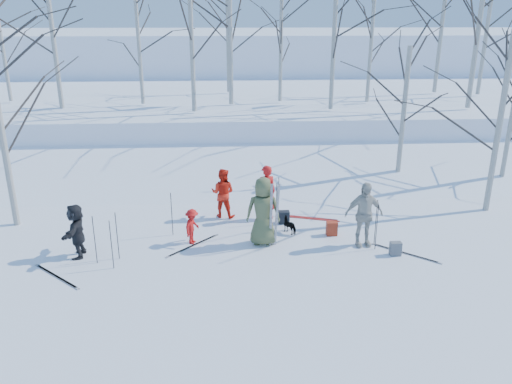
{
  "coord_description": "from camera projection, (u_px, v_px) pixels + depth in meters",
  "views": [
    {
      "loc": [
        -0.87,
        -12.36,
        6.16
      ],
      "look_at": [
        0.0,
        1.5,
        1.3
      ],
      "focal_mm": 35.0,
      "sensor_mm": 36.0,
      "label": 1
    }
  ],
  "objects": [
    {
      "name": "snow_ramp",
      "position": [
        248.0,
        174.0,
        20.27
      ],
      "size": [
        70.0,
        9.49,
        4.12
      ],
      "primitive_type": "cube",
      "rotation": [
        0.3,
        0.0,
        0.0
      ],
      "color": "white",
      "rests_on": "ground"
    },
    {
      "name": "skier_cream_east",
      "position": [
        364.0,
        214.0,
        13.99
      ],
      "size": [
        1.14,
        0.55,
        1.89
      ],
      "primitive_type": "imported",
      "rotation": [
        0.0,
        0.0,
        0.08
      ],
      "color": "beige",
      "rests_on": "ground"
    },
    {
      "name": "birch_plateau_c",
      "position": [
        480.0,
        18.0,
        21.98
      ],
      "size": [
        6.12,
        6.12,
        7.89
      ],
      "primitive_type": null,
      "color": "silver",
      "rests_on": "snow_plateau"
    },
    {
      "name": "birch_plateau_g",
      "position": [
        230.0,
        23.0,
        23.06
      ],
      "size": [
        5.82,
        5.82,
        7.46
      ],
      "primitive_type": null,
      "color": "silver",
      "rests_on": "snow_plateau"
    },
    {
      "name": "ski_pole_b",
      "position": [
        117.0,
        236.0,
        13.28
      ],
      "size": [
        0.02,
        0.02,
        1.34
      ],
      "primitive_type": "cylinder",
      "color": "black",
      "rests_on": "ground"
    },
    {
      "name": "ski_pair_a",
      "position": [
        193.0,
        246.0,
        14.24
      ],
      "size": [
        2.1,
        2.1,
        0.02
      ],
      "primitive_type": null,
      "rotation": [
        0.0,
        0.0,
        -0.76
      ],
      "color": "silver",
      "rests_on": "ground"
    },
    {
      "name": "ski_pole_h",
      "position": [
        377.0,
        227.0,
        13.82
      ],
      "size": [
        0.02,
        0.02,
        1.34
      ],
      "primitive_type": "cylinder",
      "color": "black",
      "rests_on": "ground"
    },
    {
      "name": "ski_pole_e",
      "position": [
        279.0,
        197.0,
        16.14
      ],
      "size": [
        0.02,
        0.02,
        1.34
      ],
      "primitive_type": "cylinder",
      "color": "black",
      "rests_on": "ground"
    },
    {
      "name": "upright_ski_right",
      "position": [
        277.0,
        215.0,
        13.93
      ],
      "size": [
        0.15,
        0.23,
        1.89
      ],
      "primitive_type": "cube",
      "rotation": [
        0.1,
        0.0,
        0.42
      ],
      "color": "silver",
      "rests_on": "ground"
    },
    {
      "name": "birch_plateau_h",
      "position": [
        139.0,
        53.0,
        23.6
      ],
      "size": [
        3.96,
        3.96,
        4.8
      ],
      "primitive_type": null,
      "color": "silver",
      "rests_on": "snow_plateau"
    },
    {
      "name": "ski_pole_c",
      "position": [
        376.0,
        222.0,
        14.18
      ],
      "size": [
        0.02,
        0.02,
        1.34
      ],
      "primitive_type": "cylinder",
      "color": "black",
      "rests_on": "ground"
    },
    {
      "name": "birch_plateau_f",
      "position": [
        371.0,
        50.0,
        24.09
      ],
      "size": [
        4.12,
        4.12,
        5.02
      ],
      "primitive_type": null,
      "color": "silver",
      "rests_on": "snow_plateau"
    },
    {
      "name": "skier_grey_west",
      "position": [
        77.0,
        231.0,
        13.4
      ],
      "size": [
        0.47,
        1.4,
        1.5
      ],
      "primitive_type": "imported",
      "rotation": [
        0.0,
        0.0,
        4.73
      ],
      "color": "black",
      "rests_on": "ground"
    },
    {
      "name": "snow_plateau",
      "position": [
        240.0,
        110.0,
        29.41
      ],
      "size": [
        70.0,
        18.0,
        2.2
      ],
      "primitive_type": "cube",
      "color": "white",
      "rests_on": "ground"
    },
    {
      "name": "birch_plateau_l",
      "position": [
        3.0,
        50.0,
        24.32
      ],
      "size": [
        4.07,
        4.07,
        4.96
      ],
      "primitive_type": null,
      "color": "silver",
      "rests_on": "snow_plateau"
    },
    {
      "name": "ski_pair_d",
      "position": [
        309.0,
        218.0,
        16.19
      ],
      "size": [
        1.31,
        2.02,
        0.02
      ],
      "primitive_type": null,
      "rotation": [
        0.0,
        0.0,
        1.26
      ],
      "color": "#A41C17",
      "rests_on": "ground"
    },
    {
      "name": "ski_pole_a",
      "position": [
        111.0,
        245.0,
        12.75
      ],
      "size": [
        0.02,
        0.02,
        1.34
      ],
      "primitive_type": "cylinder",
      "color": "black",
      "rests_on": "ground"
    },
    {
      "name": "ground",
      "position": [
        259.0,
        254.0,
        13.73
      ],
      "size": [
        120.0,
        120.0,
        0.0
      ],
      "primitive_type": "plane",
      "color": "white",
      "rests_on": "ground"
    },
    {
      "name": "ski_pole_d",
      "position": [
        277.0,
        203.0,
        15.64
      ],
      "size": [
        0.02,
        0.02,
        1.34
      ],
      "primitive_type": "cylinder",
      "color": "black",
      "rests_on": "ground"
    },
    {
      "name": "far_hill",
      "position": [
        233.0,
        63.0,
        48.87
      ],
      "size": [
        90.0,
        30.0,
        6.0
      ],
      "primitive_type": "cube",
      "color": "white",
      "rests_on": "ground"
    },
    {
      "name": "backpack_dark",
      "position": [
        284.0,
        217.0,
        15.76
      ],
      "size": [
        0.34,
        0.24,
        0.4
      ],
      "primitive_type": "cube",
      "color": "black",
      "rests_on": "ground"
    },
    {
      "name": "birch_plateau_k",
      "position": [
        52.0,
        31.0,
        22.06
      ],
      "size": [
        5.39,
        5.39,
        6.84
      ],
      "primitive_type": null,
      "color": "silver",
      "rests_on": "snow_plateau"
    },
    {
      "name": "skier_red_north",
      "position": [
        266.0,
        192.0,
        15.9
      ],
      "size": [
        0.73,
        0.56,
        1.79
      ],
      "primitive_type": "imported",
      "rotation": [
        0.0,
        0.0,
        3.37
      ],
      "color": "red",
      "rests_on": "ground"
    },
    {
      "name": "birch_edge_e",
      "position": [
        403.0,
        118.0,
        18.71
      ],
      "size": [
        4.25,
        4.25,
        5.22
      ],
      "primitive_type": null,
      "color": "silver",
      "rests_on": "ground"
    },
    {
      "name": "ski_pole_f",
      "position": [
        172.0,
        214.0,
        14.75
      ],
      "size": [
        0.02,
        0.02,
        1.34
      ],
      "primitive_type": "cylinder",
      "color": "black",
      "rests_on": "ground"
    },
    {
      "name": "birch_plateau_e",
      "position": [
        442.0,
        23.0,
        26.88
      ],
      "size": [
        5.8,
        5.8,
        7.43
      ],
      "primitive_type": null,
      "color": "silver",
      "rests_on": "snow_plateau"
    },
    {
      "name": "ski_pair_b",
      "position": [
        406.0,
        253.0,
        13.77
      ],
      "size": [
        2.09,
        2.1,
        0.02
      ],
      "primitive_type": null,
      "rotation": [
        0.0,
        0.0,
        0.84
      ],
      "color": "silver",
      "rests_on": "ground"
    },
    {
      "name": "birch_edge_a",
      "position": [
        1.0,
        126.0,
        14.69
      ],
      "size": [
        4.99,
        4.99,
        6.27
      ],
      "primitive_type": null,
      "color": "silver",
      "rests_on": "ground"
    },
    {
      "name": "skier_red_seated",
      "position": [
        192.0,
        226.0,
        14.27
      ],
      "size": [
        0.62,
        0.77,
        1.04
      ],
      "primitive_type": "imported",
      "rotation": [
        0.0,
        0.0,
        1.16
      ],
      "color": "red",
      "rests_on": "ground"
    },
    {
      "name": "birch_plateau_i",
      "position": [
        281.0,
        50.0,
        24.32
      ],
      "size": [
        4.09,
        4.09,
        4.99
      ],
      "primitive_type": null,
      "color": "silver",
      "rests_on": "snow_plateau"
    },
    {
      "name": "backpack_grey",
      "position": [
        395.0,
        249.0,
        13.64
      ],
      "size": [
        0.3,
        0.2,
        0.38
      ],
      "primitive_type": "cube",
      "color": "#55575C",
      "rests_on": "ground"
    },
    {
      "name": "dog",
      "position": [
        290.0,
        225.0,
        15.05
      ],
      "size": [
        0.57,
        0.62,
        0.49
      ],
      "primitive_type": "imported",
      "rotation": [
        0.0,
        0.0,
        3.81
      ],
      "color": "black",
      "rests_on": "ground"
    },
    {
      "name": "birch_plateau_b",
      "position": [
        487.0,
        28.0,
        26.21
      ],
      "size": [
        5.42,
        5.42,
        6.89
      ],
      "primitive_type": null,
      "color": "silver",
      "rests_on": "snow_plateau"
    },
    {
      "name": "ski_pole_g",
      "position": [
        95.0,
        240.0,
        13.04
      ],
      "size": [
        0.02,
        0.02,
        1.34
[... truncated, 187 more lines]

